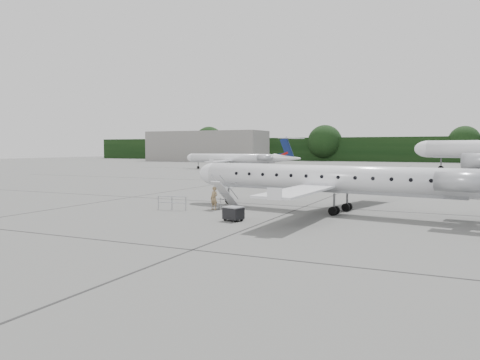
% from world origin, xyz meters
% --- Properties ---
extents(ground, '(320.00, 320.00, 0.00)m').
position_xyz_m(ground, '(0.00, 0.00, 0.00)').
color(ground, slate).
rests_on(ground, ground).
extents(treeline, '(260.00, 4.00, 8.00)m').
position_xyz_m(treeline, '(0.00, 130.00, 4.00)').
color(treeline, black).
rests_on(treeline, ground).
extents(terminal_building, '(40.00, 14.00, 10.00)m').
position_xyz_m(terminal_building, '(-70.00, 110.00, 5.00)').
color(terminal_building, slate).
rests_on(terminal_building, ground).
extents(main_regional_jet, '(28.55, 22.49, 6.66)m').
position_xyz_m(main_regional_jet, '(-1.48, 4.53, 3.33)').
color(main_regional_jet, silver).
rests_on(main_regional_jet, ground).
extents(airstair, '(1.22, 2.53, 2.09)m').
position_xyz_m(airstair, '(-9.25, 3.53, 1.04)').
color(airstair, silver).
rests_on(airstair, ground).
extents(passenger, '(0.70, 0.55, 1.71)m').
position_xyz_m(passenger, '(-9.46, 2.18, 0.86)').
color(passenger, olive).
rests_on(passenger, ground).
extents(safety_railing, '(2.18, 0.44, 1.00)m').
position_xyz_m(safety_railing, '(-12.22, 0.74, 0.50)').
color(safety_railing, gray).
rests_on(safety_railing, ground).
extents(baggage_cart, '(1.30, 1.16, 0.96)m').
position_xyz_m(baggage_cart, '(-5.88, -1.95, 0.48)').
color(baggage_cart, black).
rests_on(baggage_cart, ground).
extents(bg_regional_left, '(26.37, 19.95, 6.56)m').
position_xyz_m(bg_regional_left, '(-35.63, 58.79, 3.28)').
color(bg_regional_left, silver).
rests_on(bg_regional_left, ground).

